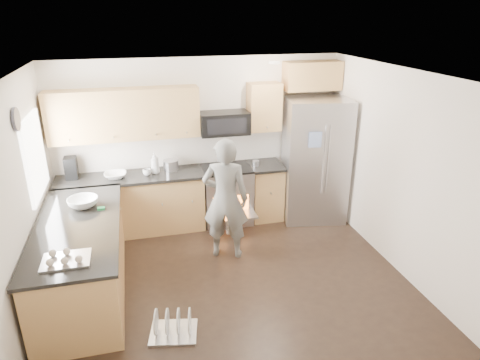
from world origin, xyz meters
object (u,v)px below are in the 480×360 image
object	(u,v)px
stove_range	(226,182)
refrigerator	(315,160)
person	(226,199)
dish_rack	(173,328)

from	to	relation	value
stove_range	refrigerator	size ratio (longest dim) A/B	0.90
person	dish_rack	world-z (taller)	person
stove_range	refrigerator	distance (m)	1.47
dish_rack	stove_range	bearing A→B (deg)	65.32
refrigerator	dish_rack	xyz separation A→B (m)	(-2.56, -2.28, -0.91)
stove_range	person	world-z (taller)	stove_range
stove_range	dish_rack	xyz separation A→B (m)	(-1.14, -2.47, -0.59)
person	dish_rack	size ratio (longest dim) A/B	3.05
refrigerator	person	distance (m)	1.86
person	refrigerator	bearing A→B (deg)	-134.79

